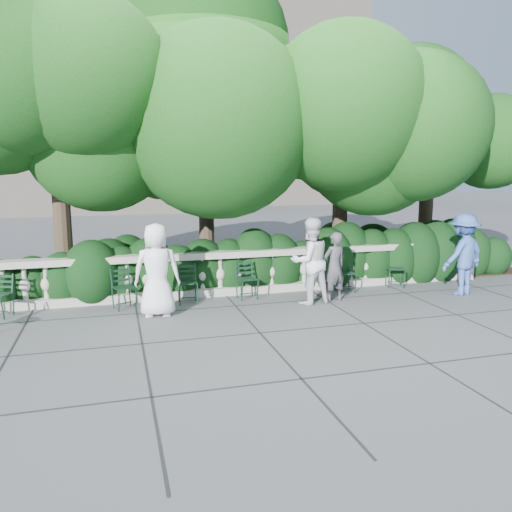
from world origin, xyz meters
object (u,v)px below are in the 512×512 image
object	(u,v)px
chair_d	(250,300)
person_woman_grey	(334,267)
person_businessman	(157,270)
chair_b	(128,310)
chair_e	(396,288)
chair_c	(189,305)
person_older_blue	(463,254)
chair_f	(348,293)
person_casual_man	(310,261)

from	to	relation	value
chair_d	person_woman_grey	size ratio (longest dim) A/B	0.56
person_businessman	person_woman_grey	distance (m)	3.73
chair_b	chair_e	bearing A→B (deg)	-18.52
chair_c	person_older_blue	xyz separation A→B (m)	(6.07, -0.78, 0.92)
chair_f	person_older_blue	xyz separation A→B (m)	(2.43, -0.76, 0.92)
chair_b	person_casual_man	bearing A→B (deg)	-27.89
chair_f	person_older_blue	distance (m)	2.71
person_businessman	person_older_blue	world-z (taller)	person_older_blue
person_casual_man	person_businessman	bearing A→B (deg)	-8.12
chair_c	chair_b	bearing A→B (deg)	-174.86
chair_d	person_casual_man	bearing A→B (deg)	-32.17
person_casual_man	chair_c	bearing A→B (deg)	-21.34
chair_d	person_woman_grey	world-z (taller)	person_woman_grey
chair_b	person_casual_man	distance (m)	3.87
person_older_blue	chair_f	bearing A→B (deg)	-32.93
chair_b	person_older_blue	bearing A→B (deg)	-25.97
person_businessman	person_older_blue	bearing A→B (deg)	-174.16
chair_b	person_casual_man	xyz separation A→B (m)	(3.73, -0.50, 0.91)
chair_d	chair_e	xyz separation A→B (m)	(3.67, 0.13, 0.00)
person_older_blue	person_woman_grey	bearing A→B (deg)	-20.19
chair_b	chair_d	size ratio (longest dim) A/B	1.00
chair_d	person_businessman	distance (m)	2.27
chair_c	person_woman_grey	world-z (taller)	person_woman_grey
chair_b	chair_f	distance (m)	4.89
chair_c	chair_e	world-z (taller)	same
person_older_blue	person_businessman	bearing A→B (deg)	-17.14
chair_c	person_businessman	xyz separation A→B (m)	(-0.68, -0.59, 0.90)
chair_f	person_older_blue	bearing A→B (deg)	-18.22
chair_d	person_casual_man	world-z (taller)	person_casual_man
chair_d	chair_f	world-z (taller)	same
chair_d	person_casual_man	distance (m)	1.58
chair_d	chair_f	size ratio (longest dim) A/B	1.00
chair_d	person_older_blue	world-z (taller)	person_older_blue
person_woman_grey	person_casual_man	xyz separation A→B (m)	(-0.57, -0.02, 0.16)
chair_b	person_businessman	distance (m)	1.19
chair_c	person_casual_man	size ratio (longest dim) A/B	0.46
chair_b	person_older_blue	distance (m)	7.41
chair_d	chair_c	bearing A→B (deg)	173.56
chair_e	person_older_blue	world-z (taller)	person_older_blue
chair_b	chair_d	bearing A→B (deg)	-18.98
chair_e	person_businessman	bearing A→B (deg)	-155.60
chair_e	person_businessman	size ratio (longest dim) A/B	0.47
chair_c	person_casual_man	bearing A→B (deg)	-9.89
chair_e	person_older_blue	size ratio (longest dim) A/B	0.46
chair_c	chair_d	world-z (taller)	same
person_woman_grey	chair_c	bearing A→B (deg)	-22.99
chair_b	chair_f	xyz separation A→B (m)	(4.89, 0.04, 0.00)
chair_f	person_woman_grey	bearing A→B (deg)	-139.77
chair_e	person_casual_man	size ratio (longest dim) A/B	0.46
chair_b	chair_d	xyz separation A→B (m)	(2.57, 0.06, 0.00)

